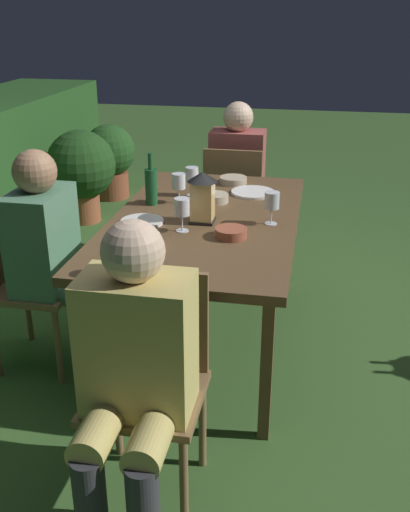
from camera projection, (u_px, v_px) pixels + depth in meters
name	position (u px, v px, depth m)	size (l,w,h in m)	color
ground_plane	(205.00, 338.00, 3.41)	(16.00, 16.00, 0.00)	#385B28
dining_table	(205.00, 227.00, 3.15)	(1.69, 0.96, 0.73)	brown
chair_side_right_a	(23.00, 277.00, 3.03)	(0.42, 0.40, 0.87)	brown
person_in_green	(56.00, 252.00, 2.94)	(0.38, 0.47, 1.15)	#4C7A5B
chair_head_far	(234.00, 200.00, 4.21)	(0.40, 0.42, 0.87)	brown
person_in_rust	(238.00, 172.00, 4.33)	(0.48, 0.38, 1.15)	#9E4C47
chair_head_near	(150.00, 375.00, 2.23)	(0.40, 0.42, 0.87)	brown
person_in_mustard	(133.00, 370.00, 2.00)	(0.48, 0.38, 1.15)	tan
lantern_centerpiece	(202.00, 194.00, 3.01)	(0.15, 0.15, 0.27)	black
green_bottle_on_table	(151.00, 185.00, 3.29)	(0.07, 0.07, 0.29)	#195128
wine_glass_a	(192.00, 176.00, 3.44)	(0.08, 0.08, 0.17)	silver
wine_glass_b	(179.00, 183.00, 3.31)	(0.08, 0.08, 0.17)	silver
wine_glass_c	(128.00, 250.00, 2.42)	(0.08, 0.08, 0.17)	silver
wine_glass_d	(272.00, 202.00, 2.99)	(0.08, 0.08, 0.17)	silver
wine_glass_e	(182.00, 209.00, 2.89)	(0.08, 0.08, 0.17)	silver
plate_a	(142.00, 221.00, 3.05)	(0.22, 0.22, 0.01)	white
plate_b	(253.00, 192.00, 3.51)	(0.26, 0.26, 0.01)	white
bowl_olives	(233.00, 180.00, 3.71)	(0.17, 0.17, 0.04)	#BCAD8E
bowl_bread	(231.00, 232.00, 2.85)	(0.16, 0.16, 0.05)	#9E5138
bowl_salad	(150.00, 242.00, 2.74)	(0.11, 0.11, 0.04)	#BCAD8E
bowl_dip	(215.00, 198.00, 3.36)	(0.15, 0.15, 0.05)	#BCAD8E
potted_plant_by_hedge	(81.00, 168.00, 5.06)	(0.59, 0.59, 0.80)	#9E5133
potted_plant_corner	(110.00, 157.00, 5.73)	(0.50, 0.50, 0.71)	brown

